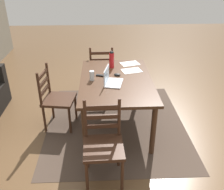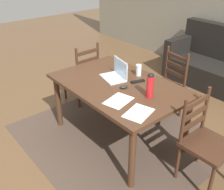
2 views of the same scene
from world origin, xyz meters
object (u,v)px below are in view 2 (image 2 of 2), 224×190
object	(u,v)px
water_bottle	(150,85)
drinking_glass	(139,70)
couch	(221,66)
computer_mouse	(124,87)
chair_far_head	(166,85)
laptop	(116,73)
chair_left_far	(82,74)
tv_remote	(138,81)
chair_right_far	(205,142)
dining_table	(118,90)

from	to	relation	value
water_bottle	drinking_glass	bearing A→B (deg)	147.20
couch	drinking_glass	size ratio (longest dim) A/B	12.93
computer_mouse	chair_far_head	bearing A→B (deg)	114.01
laptop	computer_mouse	size ratio (longest dim) A/B	3.61
chair_left_far	tv_remote	distance (m)	1.23
drinking_glass	tv_remote	bearing A→B (deg)	-46.90
chair_right_far	tv_remote	world-z (taller)	chair_right_far
chair_left_far	computer_mouse	size ratio (longest dim) A/B	9.50
chair_left_far	drinking_glass	world-z (taller)	chair_left_far
computer_mouse	couch	bearing A→B (deg)	109.58
drinking_glass	computer_mouse	xyz separation A→B (m)	(0.14, -0.37, -0.05)
laptop	chair_left_far	bearing A→B (deg)	172.59
laptop	couch	bearing A→B (deg)	86.60
dining_table	tv_remote	bearing A→B (deg)	60.44
couch	computer_mouse	size ratio (longest dim) A/B	18.00
chair_right_far	computer_mouse	xyz separation A→B (m)	(-0.95, -0.23, 0.32)
chair_far_head	chair_right_far	world-z (taller)	same
laptop	computer_mouse	bearing A→B (deg)	-22.66
chair_right_far	laptop	xyz separation A→B (m)	(-1.21, -0.12, 0.36)
chair_far_head	tv_remote	bearing A→B (deg)	-80.89
laptop	dining_table	bearing A→B (deg)	-31.66
chair_far_head	drinking_glass	size ratio (longest dim) A/B	6.82
water_bottle	tv_remote	distance (m)	0.39
laptop	computer_mouse	world-z (taller)	laptop
couch	computer_mouse	distance (m)	2.43
drinking_glass	chair_left_far	bearing A→B (deg)	-172.64
drinking_glass	couch	bearing A→B (deg)	89.59
chair_left_far	laptop	bearing A→B (deg)	-7.41
drinking_glass	tv_remote	xyz separation A→B (m)	(0.13, -0.14, -0.06)
chair_far_head	couch	size ratio (longest dim) A/B	0.53
computer_mouse	tv_remote	size ratio (longest dim) A/B	0.59
chair_far_head	water_bottle	distance (m)	1.05
chair_far_head	couch	bearing A→B (deg)	90.29
chair_left_far	water_bottle	distance (m)	1.60
chair_far_head	drinking_glass	bearing A→B (deg)	-92.34
computer_mouse	drinking_glass	bearing A→B (deg)	127.52
chair_right_far	water_bottle	xyz separation A→B (m)	(-0.63, -0.16, 0.45)
couch	water_bottle	distance (m)	2.43
couch	laptop	size ratio (longest dim) A/B	4.98
dining_table	laptop	size ratio (longest dim) A/B	4.36
water_bottle	drinking_glass	world-z (taller)	water_bottle
dining_table	tv_remote	world-z (taller)	tv_remote
drinking_glass	chair_right_far	bearing A→B (deg)	-7.23
chair_right_far	water_bottle	bearing A→B (deg)	-165.51
chair_right_far	chair_far_head	bearing A→B (deg)	147.60
dining_table	chair_left_far	world-z (taller)	chair_left_far
water_bottle	tv_remote	xyz separation A→B (m)	(-0.34, 0.16, -0.13)
couch	tv_remote	size ratio (longest dim) A/B	10.59
chair_left_far	water_bottle	bearing A→B (deg)	-6.12
computer_mouse	chair_right_far	bearing A→B (deg)	30.12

